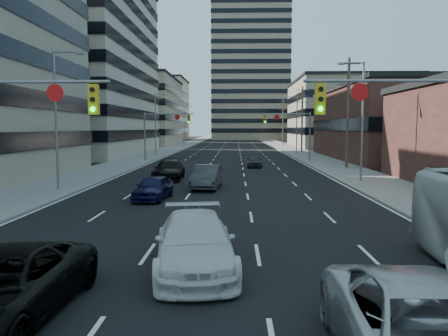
% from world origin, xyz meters
% --- Properties ---
extents(road_surface, '(18.00, 300.00, 0.02)m').
position_xyz_m(road_surface, '(0.00, 130.00, 0.01)').
color(road_surface, black).
rests_on(road_surface, ground).
extents(sidewalk_left, '(5.00, 300.00, 0.15)m').
position_xyz_m(sidewalk_left, '(-11.50, 130.00, 0.07)').
color(sidewalk_left, slate).
rests_on(sidewalk_left, ground).
extents(sidewalk_right, '(5.00, 300.00, 0.15)m').
position_xyz_m(sidewalk_right, '(11.50, 130.00, 0.07)').
color(sidewalk_right, slate).
rests_on(sidewalk_right, ground).
extents(office_left_mid, '(26.00, 34.00, 28.00)m').
position_xyz_m(office_left_mid, '(-27.00, 60.00, 14.00)').
color(office_left_mid, '#ADA089').
rests_on(office_left_mid, ground).
extents(office_left_far, '(20.00, 30.00, 16.00)m').
position_xyz_m(office_left_far, '(-24.00, 100.00, 8.00)').
color(office_left_far, gray).
rests_on(office_left_far, ground).
extents(storefront_right_mid, '(20.00, 30.00, 9.00)m').
position_xyz_m(storefront_right_mid, '(24.00, 50.00, 4.50)').
color(storefront_right_mid, '#472119').
rests_on(storefront_right_mid, ground).
extents(office_right_far, '(22.00, 28.00, 14.00)m').
position_xyz_m(office_right_far, '(25.00, 88.00, 7.00)').
color(office_right_far, gray).
rests_on(office_right_far, ground).
extents(apartment_tower, '(26.00, 26.00, 58.00)m').
position_xyz_m(apartment_tower, '(6.00, 150.00, 29.00)').
color(apartment_tower, gray).
rests_on(apartment_tower, ground).
extents(bg_block_left, '(24.00, 24.00, 20.00)m').
position_xyz_m(bg_block_left, '(-28.00, 140.00, 10.00)').
color(bg_block_left, '#ADA089').
rests_on(bg_block_left, ground).
extents(bg_block_right, '(22.00, 22.00, 12.00)m').
position_xyz_m(bg_block_right, '(32.00, 130.00, 6.00)').
color(bg_block_right, gray).
rests_on(bg_block_right, ground).
extents(signal_near_left, '(6.59, 0.33, 6.00)m').
position_xyz_m(signal_near_left, '(-7.45, 8.00, 4.33)').
color(signal_near_left, slate).
rests_on(signal_near_left, ground).
extents(signal_near_right, '(6.59, 0.33, 6.00)m').
position_xyz_m(signal_near_right, '(7.45, 8.00, 4.33)').
color(signal_near_right, slate).
rests_on(signal_near_right, ground).
extents(signal_far_left, '(6.09, 0.33, 6.00)m').
position_xyz_m(signal_far_left, '(-7.68, 45.00, 4.30)').
color(signal_far_left, slate).
rests_on(signal_far_left, ground).
extents(signal_far_right, '(6.09, 0.33, 6.00)m').
position_xyz_m(signal_far_right, '(7.68, 45.00, 4.30)').
color(signal_far_right, slate).
rests_on(signal_far_right, ground).
extents(utility_pole_block, '(2.20, 0.28, 11.00)m').
position_xyz_m(utility_pole_block, '(12.20, 36.00, 5.78)').
color(utility_pole_block, '#4C3D2D').
rests_on(utility_pole_block, ground).
extents(utility_pole_midblock, '(2.20, 0.28, 11.00)m').
position_xyz_m(utility_pole_midblock, '(12.20, 66.00, 5.78)').
color(utility_pole_midblock, '#4C3D2D').
rests_on(utility_pole_midblock, ground).
extents(utility_pole_distant, '(2.20, 0.28, 11.00)m').
position_xyz_m(utility_pole_distant, '(12.20, 96.00, 5.78)').
color(utility_pole_distant, '#4C3D2D').
rests_on(utility_pole_distant, ground).
extents(streetlight_left_near, '(2.03, 0.22, 9.00)m').
position_xyz_m(streetlight_left_near, '(-10.34, 20.00, 5.05)').
color(streetlight_left_near, slate).
rests_on(streetlight_left_near, ground).
extents(streetlight_left_mid, '(2.03, 0.22, 9.00)m').
position_xyz_m(streetlight_left_mid, '(-10.34, 55.00, 5.05)').
color(streetlight_left_mid, slate).
rests_on(streetlight_left_mid, ground).
extents(streetlight_left_far, '(2.03, 0.22, 9.00)m').
position_xyz_m(streetlight_left_far, '(-10.34, 90.00, 5.05)').
color(streetlight_left_far, slate).
rests_on(streetlight_left_far, ground).
extents(streetlight_right_near, '(2.03, 0.22, 9.00)m').
position_xyz_m(streetlight_right_near, '(10.34, 25.00, 5.05)').
color(streetlight_right_near, slate).
rests_on(streetlight_right_near, ground).
extents(streetlight_right_far, '(2.03, 0.22, 9.00)m').
position_xyz_m(streetlight_right_far, '(10.34, 60.00, 5.05)').
color(streetlight_right_far, slate).
rests_on(streetlight_right_far, ground).
extents(black_pickup, '(2.69, 5.51, 1.51)m').
position_xyz_m(black_pickup, '(-3.91, 1.03, 0.75)').
color(black_pickup, black).
rests_on(black_pickup, ground).
extents(white_van, '(2.89, 5.73, 1.59)m').
position_xyz_m(white_van, '(-0.11, 4.51, 0.80)').
color(white_van, silver).
rests_on(white_van, ground).
extents(sedan_blue, '(2.05, 4.25, 1.40)m').
position_xyz_m(sedan_blue, '(-3.65, 16.81, 0.70)').
color(sedan_blue, black).
rests_on(sedan_blue, ground).
extents(sedan_grey_center, '(2.01, 4.93, 1.59)m').
position_xyz_m(sedan_grey_center, '(-0.89, 21.56, 0.80)').
color(sedan_grey_center, '#323234').
rests_on(sedan_grey_center, ground).
extents(sedan_black_far, '(2.28, 5.41, 1.56)m').
position_xyz_m(sedan_black_far, '(-4.23, 26.51, 0.78)').
color(sedan_black_far, black).
rests_on(sedan_black_far, ground).
extents(sedan_grey_right, '(1.67, 3.79, 1.27)m').
position_xyz_m(sedan_grey_right, '(3.07, 37.65, 0.63)').
color(sedan_grey_right, '#2E2E30').
rests_on(sedan_grey_right, ground).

